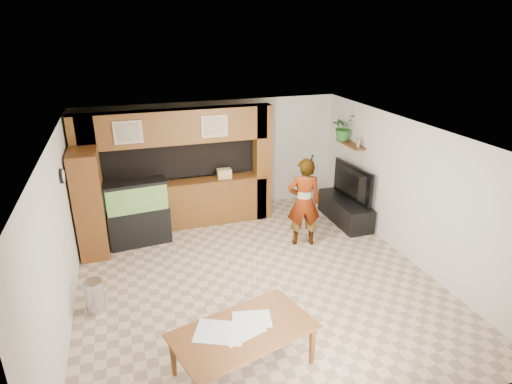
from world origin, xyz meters
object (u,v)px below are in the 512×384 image
object	(u,v)px
aquarium	(138,214)
dining_table	(245,351)
television	(347,183)
pantry_cabinet	(89,204)
person	(304,202)

from	to	relation	value
aquarium	dining_table	bearing A→B (deg)	-80.44
dining_table	television	bearing A→B (deg)	31.21
pantry_cabinet	person	size ratio (longest dim) A/B	1.13
pantry_cabinet	television	distance (m)	5.36
pantry_cabinet	television	world-z (taller)	pantry_cabinet
aquarium	person	world-z (taller)	person
pantry_cabinet	dining_table	bearing A→B (deg)	-63.56
television	dining_table	size ratio (longest dim) A/B	0.77
pantry_cabinet	dining_table	size ratio (longest dim) A/B	1.16
television	aquarium	bearing A→B (deg)	80.79
person	dining_table	world-z (taller)	person
pantry_cabinet	person	bearing A→B (deg)	-12.65
pantry_cabinet	dining_table	distance (m)	4.38
dining_table	person	bearing A→B (deg)	39.31
pantry_cabinet	dining_table	world-z (taller)	pantry_cabinet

